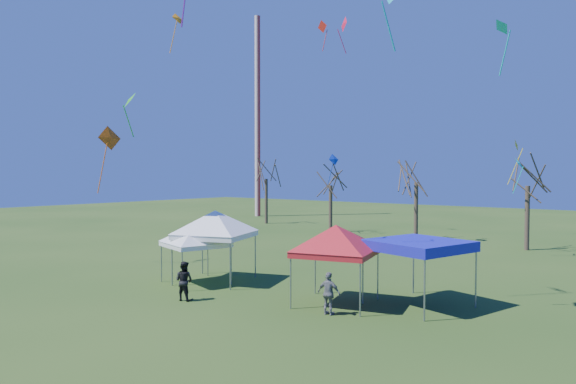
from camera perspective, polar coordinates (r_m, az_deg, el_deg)
name	(u,v)px	position (r m, az deg, el deg)	size (l,w,h in m)	color
ground	(214,305)	(21.38, -8.24, -12.36)	(140.00, 140.00, 0.00)	#254315
radio_mast	(258,117)	(65.05, -3.41, 8.36)	(0.70, 0.70, 25.00)	silver
tree_0	(266,163)	(54.97, -2.43, 3.24)	(3.83, 3.83, 8.44)	#3D2D21
tree_1	(331,169)	(46.67, 4.77, 2.60)	(3.42, 3.42, 7.54)	#3D2D21
tree_2	(416,162)	(42.36, 14.09, 3.29)	(3.71, 3.71, 8.18)	#3D2D21
tree_3	(528,163)	(39.32, 25.12, 2.95)	(3.59, 3.59, 7.91)	#3D2D21
tent_white_west	(196,228)	(25.26, -10.22, -3.91)	(3.65, 3.65, 3.35)	gray
tent_white_mid	(215,215)	(25.50, -8.11, -2.58)	(4.32, 4.32, 4.05)	gray
tent_red	(336,230)	(20.92, 5.34, -4.25)	(4.10, 4.10, 3.74)	gray
tent_blue	(419,246)	(21.31, 14.32, -5.80)	(4.12, 4.12, 2.64)	gray
person_dark	(184,281)	(22.24, -11.48, -9.64)	(0.80, 0.62, 1.65)	black
person_grey	(329,294)	(19.70, 4.57, -11.18)	(0.94, 0.39, 1.61)	slate
kite_22	(517,147)	(37.78, 24.08, 4.61)	(0.95, 0.95, 3.07)	yellow
kite_2	(323,27)	(48.06, 3.87, 17.84)	(1.18, 0.64, 2.85)	red
kite_1	(129,101)	(25.56, -17.24, 9.67)	(1.13, 0.96, 2.14)	green
kite_11	(343,24)	(40.01, 6.18, 18.02)	(1.13, 1.00, 2.68)	red
kite_19	(519,164)	(35.63, 24.32, 2.87)	(0.62, 0.88, 2.31)	#0CB4C0
kite_17	(502,28)	(24.69, 22.73, 16.44)	(0.99, 0.98, 2.48)	#0CB6A8
kite_14	(110,138)	(31.94, -19.18, 5.66)	(1.08, 1.51, 4.00)	#DA580B
kite_7	(178,19)	(40.71, -12.15, 18.29)	(0.89, 1.07, 3.06)	orange
kite_13	(334,160)	(44.92, 5.11, 3.59)	(0.89, 1.18, 2.76)	#1234BF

